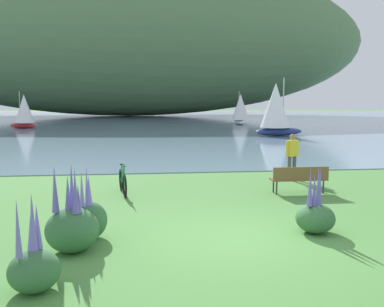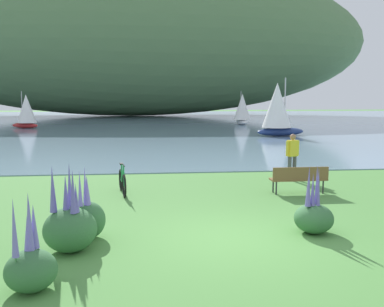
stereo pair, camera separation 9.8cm
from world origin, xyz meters
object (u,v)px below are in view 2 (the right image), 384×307
(park_bench_near_camera, at_px, (299,177))
(person_at_shoreline, at_px, (292,154))
(bicycle_leaning_near_bench, at_px, (122,182))
(sailboat_mid_bay, at_px, (277,109))
(sailboat_far_off, at_px, (242,109))
(sailboat_nearest_to_shore, at_px, (26,111))

(park_bench_near_camera, relative_size, person_at_shoreline, 1.05)
(bicycle_leaning_near_bench, bearing_deg, person_at_shoreline, 16.19)
(sailboat_mid_bay, bearing_deg, person_at_shoreline, -105.49)
(sailboat_mid_bay, xyz_separation_m, sailboat_far_off, (0.41, 14.45, -0.36))
(person_at_shoreline, relative_size, sailboat_far_off, 0.45)
(sailboat_mid_bay, relative_size, sailboat_far_off, 1.20)
(person_at_shoreline, height_order, sailboat_mid_bay, sailboat_mid_bay)
(person_at_shoreline, xyz_separation_m, sailboat_mid_bay, (4.83, 17.45, 1.22))
(sailboat_far_off, bearing_deg, park_bench_near_camera, -99.65)
(park_bench_near_camera, height_order, sailboat_nearest_to_shore, sailboat_nearest_to_shore)
(sailboat_far_off, bearing_deg, person_at_shoreline, -99.34)
(sailboat_far_off, bearing_deg, bicycle_leaning_near_bench, -108.69)
(sailboat_nearest_to_shore, xyz_separation_m, sailboat_mid_bay, (22.25, -11.11, 0.43))
(park_bench_near_camera, distance_m, bicycle_leaning_near_bench, 5.60)
(bicycle_leaning_near_bench, distance_m, sailboat_nearest_to_shore, 32.40)
(park_bench_near_camera, bearing_deg, person_at_shoreline, 76.15)
(park_bench_near_camera, bearing_deg, bicycle_leaning_near_bench, 174.72)
(bicycle_leaning_near_bench, relative_size, sailboat_nearest_to_shore, 0.48)
(park_bench_near_camera, distance_m, sailboat_far_off, 34.71)
(person_at_shoreline, height_order, sailboat_nearest_to_shore, sailboat_nearest_to_shore)
(person_at_shoreline, bearing_deg, sailboat_far_off, 80.66)
(sailboat_mid_bay, distance_m, sailboat_far_off, 14.46)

